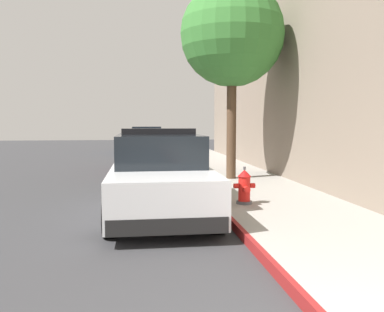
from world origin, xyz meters
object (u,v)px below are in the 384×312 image
object	(u,v)px
police_cruiser	(159,175)
parked_car_dark_far	(146,140)
fire_hydrant	(244,187)
parked_car_silver_ahead	(153,151)
street_tree	(232,35)

from	to	relation	value
police_cruiser	parked_car_dark_far	xyz separation A→B (m)	(0.03, 15.95, -0.00)
police_cruiser	fire_hydrant	distance (m)	1.74
fire_hydrant	parked_car_silver_ahead	bearing A→B (deg)	102.10
parked_car_silver_ahead	parked_car_dark_far	bearing A→B (deg)	90.64
parked_car_silver_ahead	street_tree	xyz separation A→B (m)	(2.17, -3.68, 3.57)
fire_hydrant	parked_car_dark_far	bearing A→B (deg)	95.97
parked_car_dark_far	street_tree	world-z (taller)	street_tree
police_cruiser	street_tree	bearing A→B (deg)	57.00
parked_car_dark_far	fire_hydrant	xyz separation A→B (m)	(1.69, -16.13, -0.24)
police_cruiser	street_tree	xyz separation A→B (m)	(2.30, 3.53, 3.57)
police_cruiser	parked_car_silver_ahead	distance (m)	7.22
police_cruiser	fire_hydrant	world-z (taller)	police_cruiser
police_cruiser	parked_car_silver_ahead	size ratio (longest dim) A/B	1.00
parked_car_silver_ahead	fire_hydrant	world-z (taller)	parked_car_silver_ahead
police_cruiser	parked_car_dark_far	world-z (taller)	police_cruiser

